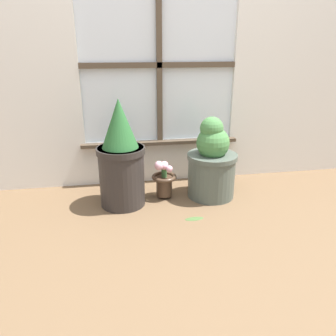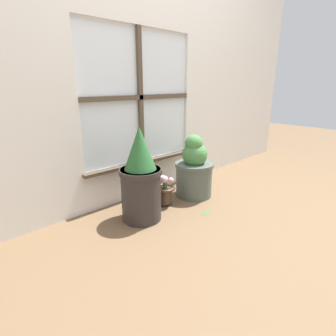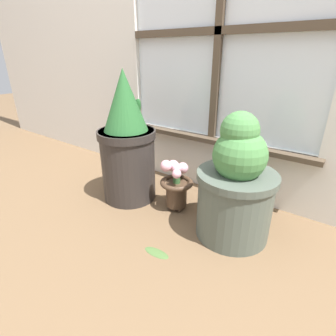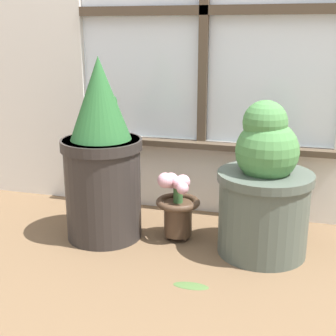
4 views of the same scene
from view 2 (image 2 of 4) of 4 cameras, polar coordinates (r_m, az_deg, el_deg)
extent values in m
plane|color=brown|center=(1.92, 6.26, -10.77)|extent=(10.00, 10.00, 0.00)
cube|color=silver|center=(3.18, 15.27, 23.28)|extent=(1.68, 0.05, 2.50)
cube|color=silver|center=(2.29, -5.69, -1.78)|extent=(1.04, 0.05, 0.31)
cube|color=white|center=(2.17, -6.45, 15.08)|extent=(1.04, 0.02, 1.02)
cube|color=#4C3D2D|center=(2.14, -6.00, 15.06)|extent=(0.04, 0.02, 1.02)
cube|color=#4C3D2D|center=(2.14, -6.00, 15.06)|extent=(1.04, 0.02, 0.04)
cube|color=#4C3D2D|center=(2.21, -5.09, 1.39)|extent=(1.10, 0.06, 0.02)
cylinder|color=#2D2826|center=(1.84, -5.84, -5.72)|extent=(0.28, 0.28, 0.37)
cylinder|color=#2D2826|center=(1.78, -6.01, -0.76)|extent=(0.29, 0.29, 0.04)
cylinder|color=#38281E|center=(1.77, -6.02, -0.35)|extent=(0.25, 0.25, 0.01)
cone|color=#28602D|center=(1.73, -6.18, 4.35)|extent=(0.22, 0.22, 0.29)
ellipsoid|color=#28602D|center=(1.80, -7.57, 2.48)|extent=(0.11, 0.04, 0.16)
cylinder|color=#4C564C|center=(2.24, 5.65, -2.47)|extent=(0.30, 0.30, 0.29)
cylinder|color=#4C564C|center=(2.19, 5.75, 0.73)|extent=(0.32, 0.32, 0.03)
cylinder|color=#38281E|center=(2.19, 5.76, 0.96)|extent=(0.28, 0.28, 0.01)
sphere|color=#477F42|center=(2.17, 5.83, 2.93)|extent=(0.21, 0.21, 0.21)
sphere|color=#477F42|center=(2.14, 5.65, 5.32)|extent=(0.15, 0.15, 0.15)
ellipsoid|color=#477F42|center=(2.18, 4.17, 2.74)|extent=(0.10, 0.08, 0.13)
sphere|color=#473323|center=(2.13, -1.32, -7.41)|extent=(0.02, 0.02, 0.02)
sphere|color=#473323|center=(2.07, -0.95, -8.16)|extent=(0.02, 0.02, 0.02)
sphere|color=#473323|center=(2.11, 0.38, -7.63)|extent=(0.02, 0.02, 0.02)
cylinder|color=#473323|center=(2.07, -0.64, -5.97)|extent=(0.10, 0.10, 0.12)
torus|color=#473323|center=(2.05, -0.65, -4.38)|extent=(0.16, 0.16, 0.02)
cylinder|color=#386633|center=(2.04, -0.65, -3.48)|extent=(0.03, 0.03, 0.07)
sphere|color=#DB9EAD|center=(2.02, -0.65, -2.43)|extent=(0.05, 0.05, 0.05)
sphere|color=#DB9EAD|center=(2.06, -1.26, -2.32)|extent=(0.06, 0.06, 0.06)
sphere|color=#DB9EAD|center=(2.01, -1.59, -2.49)|extent=(0.06, 0.06, 0.06)
sphere|color=#DB9EAD|center=(1.97, -0.82, -2.48)|extent=(0.06, 0.06, 0.06)
sphere|color=#DB9EAD|center=(2.01, 0.66, -2.68)|extent=(0.04, 0.04, 0.04)
ellipsoid|color=#476633|center=(1.99, 8.30, -9.63)|extent=(0.11, 0.05, 0.01)
camera|label=1|loc=(1.10, 76.54, 5.38)|focal=35.00mm
camera|label=3|loc=(1.98, 33.74, 9.15)|focal=28.00mm
camera|label=4|loc=(1.69, 51.64, 5.19)|focal=50.00mm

